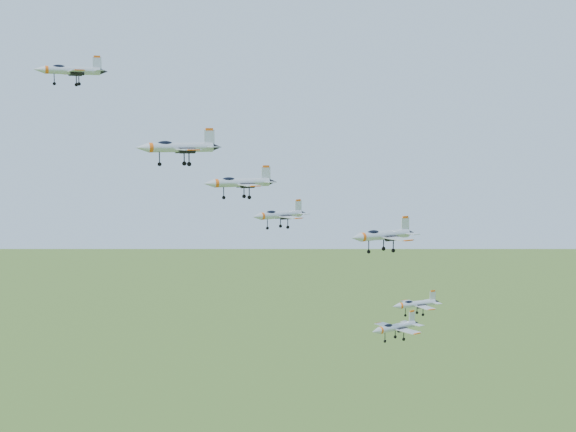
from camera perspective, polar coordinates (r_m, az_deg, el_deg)
name	(u,v)px	position (r m, az deg, el deg)	size (l,w,h in m)	color
jet_lead	(70,70)	(133.50, -15.22, 9.97)	(11.67, 9.63, 3.12)	#B4BBC2
jet_left_high	(178,147)	(121.43, -7.81, 4.87)	(13.49, 11.11, 3.61)	#B4BBC2
jet_right_high	(240,182)	(108.28, -3.46, 2.40)	(10.63, 8.76, 2.84)	#B4BBC2
jet_left_low	(279,215)	(137.59, -0.64, 0.10)	(11.39, 9.67, 3.09)	#B4BBC2
jet_right_low	(383,235)	(130.07, 6.74, -1.35)	(13.25, 11.14, 3.56)	#B4BBC2
jet_trail	(395,327)	(138.54, 7.63, -7.84)	(11.00, 9.33, 2.98)	#B4BBC2
jet_extra	(416,304)	(149.78, 9.07, -6.19)	(10.44, 8.63, 2.79)	#B4BBC2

